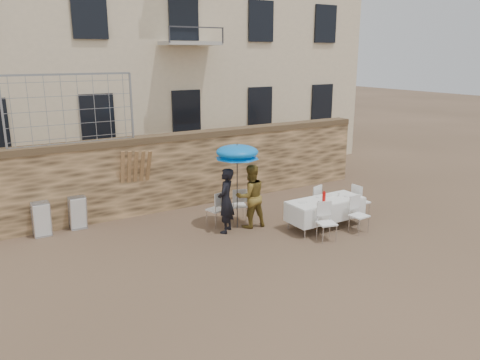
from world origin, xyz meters
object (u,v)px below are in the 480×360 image
banquet_table (326,201)px  chair_stack_right (77,211)px  woman_dress (251,196)px  table_chair_back (312,201)px  chair_stack_left (40,217)px  couple_chair_right (238,204)px  soda_bottle (324,197)px  table_chair_front_right (359,215)px  couple_chair_left (216,209)px  table_chair_front_left (327,222)px  table_chair_side (361,201)px  man_suit (226,201)px  umbrella (237,154)px

banquet_table → chair_stack_right: size_ratio=2.28×
woman_dress → table_chair_back: size_ratio=1.78×
banquet_table → chair_stack_left: (-6.59, 3.38, -0.27)m
couple_chair_right → soda_bottle: 2.38m
banquet_table → table_chair_front_right: table_chair_front_right is taller
couple_chair_left → banquet_table: (2.44, -1.61, 0.25)m
banquet_table → chair_stack_left: bearing=152.9°
table_chair_front_left → table_chair_front_right: bearing=13.9°
couple_chair_left → table_chair_side: size_ratio=1.00×
couple_chair_left → table_chair_front_left: bearing=113.4°
man_suit → table_chair_front_left: 2.61m
banquet_table → man_suit: bearing=156.6°
table_chair_front_left → man_suit: bearing=149.4°
banquet_table → table_chair_back: 0.86m
soda_bottle → couple_chair_right: bearing=131.2°
man_suit → couple_chair_left: (0.00, 0.55, -0.37)m
table_chair_front_right → man_suit: bearing=144.3°
couple_chair_right → table_chair_front_right: (2.24, -2.36, 0.00)m
chair_stack_left → chair_stack_right: 0.90m
woman_dress → table_chair_front_left: size_ratio=1.78×
banquet_table → umbrella: bearing=150.4°
chair_stack_right → table_chair_back: bearing=-23.6°
banquet_table → chair_stack_right: 6.62m
couple_chair_right → chair_stack_right: (-3.95, 1.77, -0.02)m
couple_chair_right → table_chair_front_right: bearing=150.4°
table_chair_front_right → chair_stack_right: size_ratio=1.04×
soda_bottle → banquet_table: bearing=36.9°
banquet_table → table_chair_back: table_chair_back is taller
chair_stack_right → woman_dress: bearing=-30.1°
table_chair_front_left → table_chair_front_right: 1.10m
couple_chair_left → table_chair_front_right: (2.94, -2.36, 0.00)m
table_chair_front_left → table_chair_side: bearing=36.9°
chair_stack_left → banquet_table: bearing=-27.1°
umbrella → banquet_table: umbrella is taller
man_suit → couple_chair_right: 0.96m
couple_chair_left → soda_bottle: bearing=127.3°
chair_stack_right → couple_chair_left: bearing=-28.6°
table_chair_side → man_suit: bearing=75.0°
umbrella → woman_dress: bearing=-15.9°
couple_chair_left → banquet_table: 2.93m
chair_stack_left → table_chair_front_left: bearing=-34.6°
table_chair_side → table_chair_front_right: bearing=132.3°
banquet_table → soda_bottle: soda_bottle is taller
banquet_table → table_chair_back: bearing=76.0°
man_suit → couple_chair_left: bearing=-133.8°
couple_chair_right → soda_bottle: bearing=148.1°
woman_dress → chair_stack_right: size_ratio=1.86×
umbrella → man_suit: bearing=-166.0°
woman_dress → table_chair_front_right: size_ratio=1.78×
man_suit → woman_dress: 0.75m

